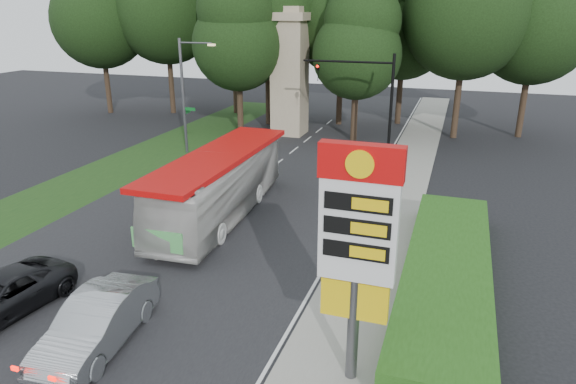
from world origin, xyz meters
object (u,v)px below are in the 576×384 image
(gas_station_pylon, at_px, (358,236))
(traffic_signal_mast, at_px, (372,93))
(sedan_silver, at_px, (97,323))
(monument, at_px, (290,71))
(suv_charcoal, at_px, (1,295))
(streetlight_signs, at_px, (186,91))
(transit_bus, at_px, (220,185))

(gas_station_pylon, height_order, traffic_signal_mast, traffic_signal_mast)
(sedan_silver, bearing_deg, monument, 90.27)
(sedan_silver, relative_size, suv_charcoal, 1.00)
(traffic_signal_mast, distance_m, monument, 9.76)
(gas_station_pylon, xyz_separation_m, suv_charcoal, (-12.00, -0.53, -3.76))
(streetlight_signs, bearing_deg, traffic_signal_mast, 8.92)
(monument, xyz_separation_m, sedan_silver, (3.50, -28.99, -4.28))
(traffic_signal_mast, relative_size, monument, 0.72)
(transit_bus, distance_m, sedan_silver, 10.90)
(streetlight_signs, height_order, sedan_silver, streetlight_signs)
(transit_bus, bearing_deg, streetlight_signs, 122.41)
(transit_bus, bearing_deg, sedan_silver, -87.96)
(streetlight_signs, xyz_separation_m, transit_bus, (7.41, -10.19, -2.81))
(traffic_signal_mast, xyz_separation_m, monument, (-7.68, 6.00, 0.43))
(transit_bus, bearing_deg, monument, 93.96)
(gas_station_pylon, relative_size, suv_charcoal, 1.38)
(streetlight_signs, relative_size, transit_bus, 0.69)
(transit_bus, bearing_deg, gas_station_pylon, -51.88)
(monument, bearing_deg, sedan_silver, -83.12)
(streetlight_signs, height_order, suv_charcoal, streetlight_signs)
(gas_station_pylon, bearing_deg, streetlight_signs, 128.96)
(streetlight_signs, relative_size, monument, 0.80)
(transit_bus, height_order, suv_charcoal, transit_bus)
(traffic_signal_mast, relative_size, streetlight_signs, 0.90)
(traffic_signal_mast, bearing_deg, streetlight_signs, -171.08)
(gas_station_pylon, bearing_deg, suv_charcoal, -177.47)
(traffic_signal_mast, distance_m, suv_charcoal, 24.40)
(suv_charcoal, bearing_deg, streetlight_signs, 108.94)
(traffic_signal_mast, distance_m, transit_bus, 13.61)
(gas_station_pylon, relative_size, sedan_silver, 1.37)
(transit_bus, distance_m, suv_charcoal, 10.89)
(suv_charcoal, bearing_deg, monument, 95.81)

